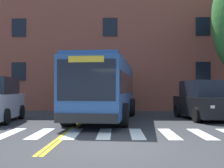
% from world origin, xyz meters
% --- Properties ---
extents(ground_plane, '(120.00, 120.00, 0.00)m').
position_xyz_m(ground_plane, '(0.00, 0.00, 0.00)').
color(ground_plane, '#303033').
extents(crosswalk, '(13.57, 3.11, 0.01)m').
position_xyz_m(crosswalk, '(-0.83, 2.65, 0.00)').
color(crosswalk, white).
rests_on(crosswalk, ground).
extents(lane_line_yellow_inner, '(0.12, 36.00, 0.01)m').
position_xyz_m(lane_line_yellow_inner, '(-1.72, 16.65, 0.00)').
color(lane_line_yellow_inner, gold).
rests_on(lane_line_yellow_inner, ground).
extents(lane_line_yellow_outer, '(0.12, 36.00, 0.01)m').
position_xyz_m(lane_line_yellow_outer, '(-1.56, 16.65, 0.00)').
color(lane_line_yellow_outer, gold).
rests_on(lane_line_yellow_outer, ground).
extents(city_bus, '(3.54, 10.67, 3.14)m').
position_xyz_m(city_bus, '(-0.50, 7.96, 1.69)').
color(city_bus, '#2D5699').
rests_on(city_bus, ground).
extents(car_black_far_lane, '(2.72, 5.10, 2.12)m').
position_xyz_m(car_black_far_lane, '(4.87, 8.23, 1.01)').
color(car_black_far_lane, black).
rests_on(car_black_far_lane, ground).
extents(building_facade, '(35.26, 7.29, 12.10)m').
position_xyz_m(building_facade, '(-0.51, 18.44, 6.06)').
color(building_facade, brown).
rests_on(building_facade, ground).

